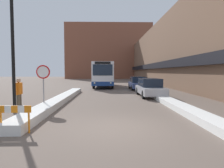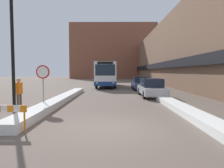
{
  "view_description": "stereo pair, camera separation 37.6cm",
  "coord_description": "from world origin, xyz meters",
  "px_view_note": "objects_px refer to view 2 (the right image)",
  "views": [
    {
      "loc": [
        -0.38,
        -7.22,
        2.07
      ],
      "look_at": [
        -0.08,
        5.74,
        1.28
      ],
      "focal_mm": 32.0,
      "sensor_mm": 36.0,
      "label": 1
    },
    {
      "loc": [
        -0.0,
        -7.23,
        2.07
      ],
      "look_at": [
        -0.08,
        5.74,
        1.28
      ],
      "focal_mm": 32.0,
      "sensor_mm": 36.0,
      "label": 2
    }
  ],
  "objects_px": {
    "parked_car_front": "(151,88)",
    "construction_barricade": "(11,113)",
    "city_bus": "(107,74)",
    "parked_car_back": "(141,83)",
    "stop_sign": "(43,77)",
    "pedestrian": "(19,91)",
    "street_lamp": "(18,35)"
  },
  "relations": [
    {
      "from": "parked_car_front",
      "to": "construction_barricade",
      "type": "bearing_deg",
      "value": -123.95
    },
    {
      "from": "city_bus",
      "to": "parked_car_front",
      "type": "xyz_separation_m",
      "value": [
        4.12,
        -11.24,
        -1.03
      ]
    },
    {
      "from": "parked_car_back",
      "to": "stop_sign",
      "type": "xyz_separation_m",
      "value": [
        -7.16,
        -12.12,
        1.03
      ]
    },
    {
      "from": "city_bus",
      "to": "parked_car_back",
      "type": "height_order",
      "value": "city_bus"
    },
    {
      "from": "parked_car_back",
      "to": "construction_barricade",
      "type": "height_order",
      "value": "parked_car_back"
    },
    {
      "from": "pedestrian",
      "to": "construction_barricade",
      "type": "xyz_separation_m",
      "value": [
        1.71,
        -4.22,
        -0.37
      ]
    },
    {
      "from": "construction_barricade",
      "to": "parked_car_back",
      "type": "bearing_deg",
      "value": 67.99
    },
    {
      "from": "city_bus",
      "to": "stop_sign",
      "type": "height_order",
      "value": "city_bus"
    },
    {
      "from": "parked_car_back",
      "to": "construction_barricade",
      "type": "xyz_separation_m",
      "value": [
        -6.71,
        -16.6,
        -0.08
      ]
    },
    {
      "from": "pedestrian",
      "to": "construction_barricade",
      "type": "distance_m",
      "value": 4.56
    },
    {
      "from": "city_bus",
      "to": "parked_car_back",
      "type": "distance_m",
      "value": 6.27
    },
    {
      "from": "parked_car_front",
      "to": "parked_car_back",
      "type": "xyz_separation_m",
      "value": [
        -0.0,
        6.63,
        -0.01
      ]
    },
    {
      "from": "parked_car_back",
      "to": "stop_sign",
      "type": "bearing_deg",
      "value": -120.57
    },
    {
      "from": "city_bus",
      "to": "construction_barricade",
      "type": "relative_size",
      "value": 9.55
    },
    {
      "from": "stop_sign",
      "to": "city_bus",
      "type": "bearing_deg",
      "value": 79.71
    },
    {
      "from": "street_lamp",
      "to": "stop_sign",
      "type": "bearing_deg",
      "value": 51.37
    },
    {
      "from": "parked_car_front",
      "to": "pedestrian",
      "type": "height_order",
      "value": "pedestrian"
    },
    {
      "from": "construction_barricade",
      "to": "stop_sign",
      "type": "bearing_deg",
      "value": 95.75
    },
    {
      "from": "city_bus",
      "to": "parked_car_back",
      "type": "bearing_deg",
      "value": -48.17
    },
    {
      "from": "parked_car_back",
      "to": "pedestrian",
      "type": "xyz_separation_m",
      "value": [
        -8.42,
        -12.38,
        0.29
      ]
    },
    {
      "from": "parked_car_back",
      "to": "pedestrian",
      "type": "height_order",
      "value": "pedestrian"
    },
    {
      "from": "stop_sign",
      "to": "parked_car_back",
      "type": "bearing_deg",
      "value": 59.43
    },
    {
      "from": "parked_car_back",
      "to": "stop_sign",
      "type": "relative_size",
      "value": 1.85
    },
    {
      "from": "parked_car_front",
      "to": "stop_sign",
      "type": "bearing_deg",
      "value": -142.53
    },
    {
      "from": "parked_car_front",
      "to": "street_lamp",
      "type": "bearing_deg",
      "value": -140.72
    },
    {
      "from": "parked_car_front",
      "to": "construction_barricade",
      "type": "xyz_separation_m",
      "value": [
        -6.71,
        -9.96,
        -0.09
      ]
    },
    {
      "from": "stop_sign",
      "to": "pedestrian",
      "type": "xyz_separation_m",
      "value": [
        -1.26,
        -0.26,
        -0.75
      ]
    },
    {
      "from": "parked_car_front",
      "to": "stop_sign",
      "type": "xyz_separation_m",
      "value": [
        -7.16,
        -5.49,
        1.03
      ]
    },
    {
      "from": "parked_car_front",
      "to": "stop_sign",
      "type": "height_order",
      "value": "stop_sign"
    },
    {
      "from": "parked_car_front",
      "to": "pedestrian",
      "type": "relative_size",
      "value": 2.75
    },
    {
      "from": "parked_car_back",
      "to": "pedestrian",
      "type": "distance_m",
      "value": 14.97
    },
    {
      "from": "parked_car_back",
      "to": "street_lamp",
      "type": "xyz_separation_m",
      "value": [
        -8.01,
        -13.18,
        3.17
      ]
    }
  ]
}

